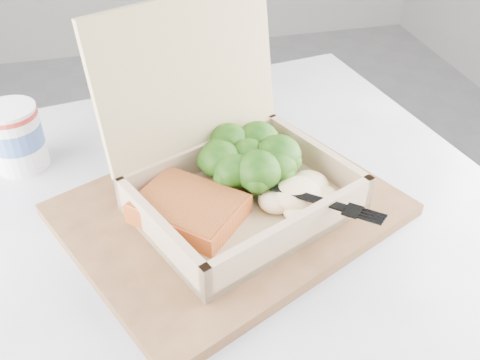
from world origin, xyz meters
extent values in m
cube|color=silver|center=(0.53, -0.14, 0.69)|extent=(0.84, 0.84, 0.03)
cube|color=brown|center=(0.55, -0.12, 0.71)|extent=(0.45, 0.42, 0.02)
cube|color=#9F885F|center=(0.56, -0.13, 0.73)|extent=(0.29, 0.26, 0.01)
cube|color=#9C7F62|center=(0.46, -0.18, 0.74)|extent=(0.08, 0.17, 0.05)
cube|color=#9C7F62|center=(0.66, -0.09, 0.74)|extent=(0.08, 0.17, 0.05)
cube|color=#9C7F62|center=(0.59, -0.21, 0.74)|extent=(0.22, 0.10, 0.05)
cube|color=#9C7F62|center=(0.53, -0.05, 0.74)|extent=(0.22, 0.10, 0.05)
cube|color=#9F885F|center=(0.52, -0.04, 0.85)|extent=(0.23, 0.13, 0.18)
cube|color=#D7612A|center=(0.49, -0.14, 0.74)|extent=(0.14, 0.14, 0.02)
ellipsoid|color=beige|center=(0.62, -0.15, 0.75)|extent=(0.09, 0.08, 0.03)
cube|color=black|center=(0.58, -0.13, 0.76)|extent=(0.08, 0.09, 0.01)
cube|color=black|center=(0.63, -0.19, 0.76)|extent=(0.05, 0.05, 0.01)
cylinder|color=white|center=(0.30, 0.05, 0.75)|extent=(0.07, 0.07, 0.09)
cylinder|color=#4263A6|center=(0.30, 0.05, 0.75)|extent=(0.07, 0.07, 0.03)
cylinder|color=#AD2822|center=(0.30, 0.05, 0.79)|extent=(0.07, 0.07, 0.01)
cube|color=silver|center=(0.55, 0.07, 0.71)|extent=(0.09, 0.15, 0.00)
camera|label=1|loc=(0.44, -0.60, 1.13)|focal=40.00mm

